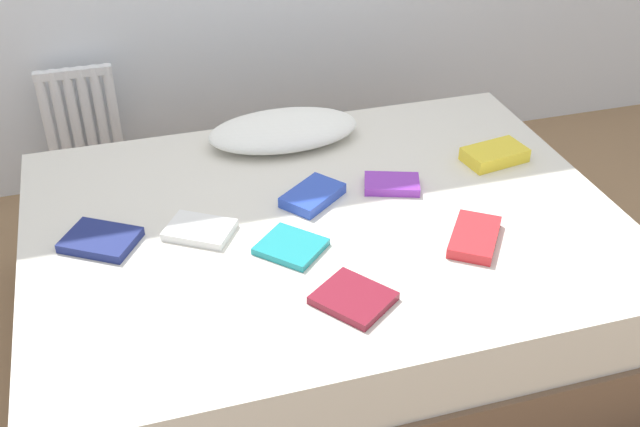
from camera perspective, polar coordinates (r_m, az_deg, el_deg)
The scene contains 12 objects.
ground_plane at distance 2.88m, azimuth 0.29°, elevation -8.51°, with size 8.00×8.00×0.00m, color #93704C.
bed at distance 2.72m, azimuth 0.30°, elevation -4.65°, with size 2.00×1.50×0.50m.
radiator at distance 3.60m, azimuth -17.23°, elevation 6.51°, with size 0.33×0.04×0.51m.
pillow at distance 3.00m, azimuth -2.69°, elevation 6.20°, with size 0.59×0.32×0.10m, color white.
textbook_white at distance 2.51m, azimuth -8.91°, elevation -1.21°, with size 0.21×0.15×0.03m, color white.
textbook_red at distance 2.49m, azimuth 11.39°, elevation -1.72°, with size 0.24×0.14×0.04m, color red.
textbook_teal at distance 2.41m, azimuth -2.17°, elevation -2.46°, with size 0.19×0.17×0.02m, color teal.
textbook_yellow at distance 2.95m, azimuth 12.81°, elevation 4.27°, with size 0.23×0.13×0.05m, color yellow.
textbook_maroon at distance 2.21m, azimuth 2.49°, elevation -6.29°, with size 0.20×0.18×0.02m, color maroon.
textbook_purple at distance 2.73m, azimuth 5.35°, elevation 2.19°, with size 0.19×0.13×0.03m, color purple.
textbook_blue at distance 2.64m, azimuth -0.55°, elevation 1.35°, with size 0.21×0.13×0.04m, color #2847B7.
textbook_navy at distance 2.53m, azimuth -15.95°, elevation -1.90°, with size 0.22×0.17×0.03m, color navy.
Camera 1 is at (-0.62, -2.04, 1.93)m, focal length 43.16 mm.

